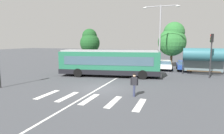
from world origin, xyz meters
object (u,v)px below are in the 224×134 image
object	(u,v)px
parked_car_silver	(127,63)
parked_car_teal	(145,64)
city_transit_bus	(109,63)
parked_car_charcoal	(113,62)
background_tree_right	(173,39)
bus_stop_shelter	(204,55)
background_tree_left	(90,41)
twin_arm_street_lamp	(160,31)
parked_car_white	(165,64)
traffic_light_far_corner	(211,49)
parked_car_blue	(184,65)
parked_car_black	(95,62)
pedestrian_crossing_street	(134,84)

from	to	relation	value
parked_car_silver	parked_car_teal	bearing A→B (deg)	4.32
city_transit_bus	parked_car_charcoal	distance (m)	8.26
parked_car_silver	background_tree_right	distance (m)	8.28
bus_stop_shelter	background_tree_left	world-z (taller)	background_tree_left
twin_arm_street_lamp	background_tree_left	xyz separation A→B (m)	(-13.82, 6.77, -1.37)
twin_arm_street_lamp	background_tree_left	world-z (taller)	twin_arm_street_lamp
parked_car_white	traffic_light_far_corner	distance (m)	7.61
parked_car_silver	parked_car_teal	world-z (taller)	same
traffic_light_far_corner	parked_car_blue	bearing A→B (deg)	116.55
parked_car_white	bus_stop_shelter	xyz separation A→B (m)	(4.72, -2.90, 1.65)
city_transit_bus	traffic_light_far_corner	bearing A→B (deg)	13.31
twin_arm_street_lamp	city_transit_bus	bearing A→B (deg)	-129.77
parked_car_teal	twin_arm_street_lamp	size ratio (longest dim) A/B	0.52
parked_car_charcoal	parked_car_black	bearing A→B (deg)	-165.15
parked_car_white	background_tree_left	size ratio (longest dim) A/B	0.71
parked_car_white	twin_arm_street_lamp	distance (m)	5.01
parked_car_silver	background_tree_left	distance (m)	11.09
parked_car_blue	background_tree_right	xyz separation A→B (m)	(-1.76, 3.47, 3.61)
bus_stop_shelter	parked_car_charcoal	bearing A→B (deg)	166.01
parked_car_charcoal	bus_stop_shelter	bearing A→B (deg)	-13.99
traffic_light_far_corner	pedestrian_crossing_street	bearing A→B (deg)	-123.10
parked_car_black	parked_car_charcoal	distance (m)	2.89
parked_car_charcoal	background_tree_right	bearing A→B (deg)	20.92
parked_car_blue	background_tree_right	size ratio (longest dim) A/B	0.65
bus_stop_shelter	background_tree_right	bearing A→B (deg)	121.13
bus_stop_shelter	background_tree_left	distance (m)	20.96
city_transit_bus	bus_stop_shelter	bearing A→B (deg)	24.22
city_transit_bus	parked_car_teal	bearing A→B (deg)	68.74
pedestrian_crossing_street	parked_car_black	bearing A→B (deg)	124.18
parked_car_charcoal	parked_car_silver	bearing A→B (deg)	-13.53
parked_car_charcoal	parked_car_white	world-z (taller)	same
parked_car_black	bus_stop_shelter	size ratio (longest dim) A/B	0.96
bus_stop_shelter	parked_car_teal	bearing A→B (deg)	159.82
traffic_light_far_corner	background_tree_right	xyz separation A→B (m)	(-4.36, 8.69, 1.12)
parked_car_black	parked_car_silver	xyz separation A→B (m)	(5.31, 0.14, 0.00)
parked_car_blue	twin_arm_street_lamp	size ratio (longest dim) A/B	0.52
parked_car_silver	twin_arm_street_lamp	size ratio (longest dim) A/B	0.52
pedestrian_crossing_street	parked_car_black	size ratio (longest dim) A/B	0.37
parked_car_teal	bus_stop_shelter	distance (m)	8.22
parked_car_white	parked_car_teal	bearing A→B (deg)	-177.58
parked_car_white	background_tree_right	xyz separation A→B (m)	(0.76, 3.65, 3.61)
city_transit_bus	parked_car_silver	size ratio (longest dim) A/B	2.58
parked_car_black	parked_car_silver	world-z (taller)	same
parked_car_silver	background_tree_right	world-z (taller)	background_tree_right
city_transit_bus	parked_car_white	size ratio (longest dim) A/B	2.58
traffic_light_far_corner	background_tree_right	size ratio (longest dim) A/B	0.69
parked_car_black	parked_car_blue	size ratio (longest dim) A/B	1.02
parked_car_teal	background_tree_left	size ratio (longest dim) A/B	0.70
background_tree_right	parked_car_charcoal	bearing A→B (deg)	-159.08
parked_car_teal	background_tree_right	bearing A→B (deg)	46.31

